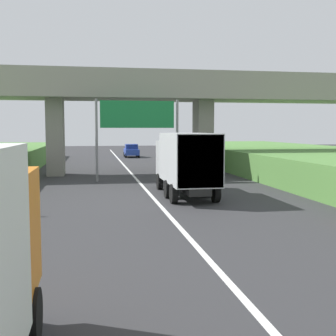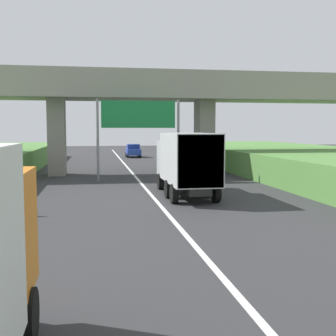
% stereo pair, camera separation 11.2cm
% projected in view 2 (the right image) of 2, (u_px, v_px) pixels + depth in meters
% --- Properties ---
extents(lane_centre_stripe, '(0.20, 101.36, 0.01)m').
position_uv_depth(lane_centre_stripe, '(143.00, 186.00, 27.84)').
color(lane_centre_stripe, white).
rests_on(lane_centre_stripe, ground).
extents(overpass_bridge, '(40.00, 4.80, 8.24)m').
position_uv_depth(overpass_bridge, '(132.00, 97.00, 34.81)').
color(overpass_bridge, gray).
rests_on(overpass_bridge, ground).
extents(overhead_highway_sign, '(5.88, 0.18, 5.74)m').
position_uv_depth(overhead_highway_sign, '(139.00, 120.00, 30.21)').
color(overhead_highway_sign, slate).
rests_on(overhead_highway_sign, ground).
extents(truck_silver, '(2.44, 7.30, 3.44)m').
position_uv_depth(truck_silver, '(186.00, 161.00, 23.41)').
color(truck_silver, black).
rests_on(truck_silver, ground).
extents(car_blue, '(1.86, 4.10, 1.72)m').
position_uv_depth(car_blue, '(133.00, 151.00, 56.58)').
color(car_blue, '#233D9E').
rests_on(car_blue, ground).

